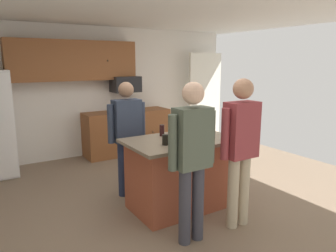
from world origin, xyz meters
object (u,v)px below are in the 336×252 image
object	(u,v)px
kitchen_island	(180,173)
glass_stout_tall	(162,130)
person_host_foreground	(241,143)
tumbler_amber	(171,131)
glass_pilsner	(165,140)
serving_tray	(189,137)
person_guest_left	(127,131)
person_elder_center	(192,153)
mug_blue_stoneware	(198,129)
microwave_over_range	(125,84)

from	to	relation	value
kitchen_island	glass_stout_tall	world-z (taller)	glass_stout_tall
person_host_foreground	tumbler_amber	size ratio (longest dim) A/B	13.35
glass_pilsner	serving_tray	bearing A→B (deg)	14.90
tumbler_amber	serving_tray	bearing A→B (deg)	-61.14
kitchen_island	glass_stout_tall	xyz separation A→B (m)	(-0.12, 0.28, 0.54)
person_guest_left	kitchen_island	bearing A→B (deg)	0.00
glass_pilsner	person_elder_center	bearing A→B (deg)	-94.30
glass_stout_tall	glass_pilsner	world-z (taller)	glass_stout_tall
person_elder_center	mug_blue_stoneware	size ratio (longest dim) A/B	14.28
serving_tray	microwave_over_range	bearing A→B (deg)	82.20
person_elder_center	glass_stout_tall	bearing A→B (deg)	12.22
person_host_foreground	mug_blue_stoneware	size ratio (longest dim) A/B	14.40
glass_stout_tall	glass_pilsner	xyz separation A→B (m)	(-0.20, -0.42, -0.01)
person_host_foreground	mug_blue_stoneware	world-z (taller)	person_host_foreground
kitchen_island	person_host_foreground	bearing A→B (deg)	-68.13
person_guest_left	glass_pilsner	distance (m)	0.88
tumbler_amber	glass_pilsner	world-z (taller)	tumbler_amber
microwave_over_range	serving_tray	distance (m)	2.85
glass_stout_tall	glass_pilsner	bearing A→B (deg)	-115.43
microwave_over_range	person_host_foreground	size ratio (longest dim) A/B	0.32
person_elder_center	mug_blue_stoneware	xyz separation A→B (m)	(0.78, 0.93, -0.01)
person_elder_center	serving_tray	xyz separation A→B (m)	(0.47, 0.72, -0.04)
serving_tray	mug_blue_stoneware	bearing A→B (deg)	34.61
person_elder_center	person_guest_left	xyz separation A→B (m)	(-0.05, 1.48, -0.05)
person_host_foreground	person_elder_center	bearing A→B (deg)	66.95
kitchen_island	tumbler_amber	size ratio (longest dim) A/B	10.76
glass_pilsner	serving_tray	world-z (taller)	glass_pilsner
serving_tray	tumbler_amber	bearing A→B (deg)	118.86
microwave_over_range	serving_tray	xyz separation A→B (m)	(-0.38, -2.78, -0.50)
microwave_over_range	person_guest_left	bearing A→B (deg)	-114.13
person_elder_center	person_guest_left	size ratio (longest dim) A/B	1.05
glass_stout_tall	person_host_foreground	bearing A→B (deg)	-67.92
microwave_over_range	glass_stout_tall	distance (m)	2.58
person_guest_left	microwave_over_range	bearing A→B (deg)	126.66
person_host_foreground	person_elder_center	size ratio (longest dim) A/B	1.01
person_host_foreground	serving_tray	xyz separation A→B (m)	(-0.20, 0.73, -0.05)
person_elder_center	serving_tray	size ratio (longest dim) A/B	3.90
person_elder_center	mug_blue_stoneware	world-z (taller)	person_elder_center
microwave_over_range	glass_stout_tall	xyz separation A→B (m)	(-0.60, -2.47, -0.44)
mug_blue_stoneware	glass_stout_tall	world-z (taller)	glass_stout_tall
person_guest_left	serving_tray	world-z (taller)	person_guest_left
microwave_over_range	mug_blue_stoneware	world-z (taller)	microwave_over_range
microwave_over_range	person_elder_center	bearing A→B (deg)	-103.67
microwave_over_range	tumbler_amber	world-z (taller)	microwave_over_range
person_guest_left	person_host_foreground	bearing A→B (deg)	-3.63
kitchen_island	glass_pilsner	size ratio (longest dim) A/B	10.93
kitchen_island	mug_blue_stoneware	size ratio (longest dim) A/B	11.60
person_host_foreground	person_guest_left	xyz separation A→B (m)	(-0.72, 1.50, -0.06)
person_elder_center	glass_pilsner	xyz separation A→B (m)	(0.05, 0.61, 0.00)
kitchen_island	glass_pilsner	world-z (taller)	glass_pilsner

